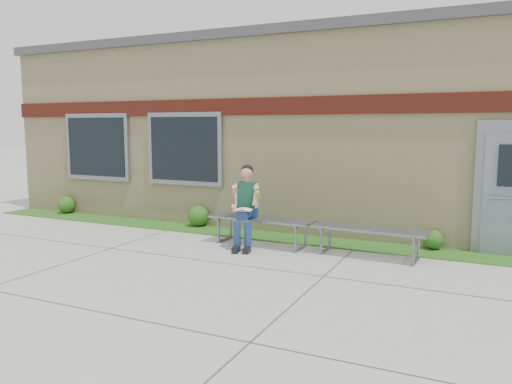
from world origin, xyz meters
The scene contains 9 objects.
ground centered at (0.00, 0.00, 0.00)m, with size 80.00×80.00×0.00m, color #9E9E99.
grass_strip centered at (0.00, 2.60, 0.01)m, with size 16.00×0.80×0.02m, color #264F15.
school_building centered at (0.00, 5.99, 2.10)m, with size 16.20×6.22×4.20m.
bench_left centered at (-0.65, 1.89, 0.40)m, with size 2.01×0.66×0.52m.
bench_right centered at (1.35, 1.89, 0.39)m, with size 1.96×0.64×0.50m.
girl centered at (-0.86, 1.67, 0.79)m, with size 0.60×0.93×1.50m.
shrub_west centered at (-6.49, 2.85, 0.23)m, with size 0.43×0.43×0.43m, color #264F15.
shrub_mid centered at (-2.60, 2.85, 0.24)m, with size 0.45×0.45×0.45m, color #264F15.
shrub_east centered at (2.29, 2.85, 0.19)m, with size 0.34×0.34×0.34m, color #264F15.
Camera 1 is at (3.11, -6.37, 2.20)m, focal length 35.00 mm.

